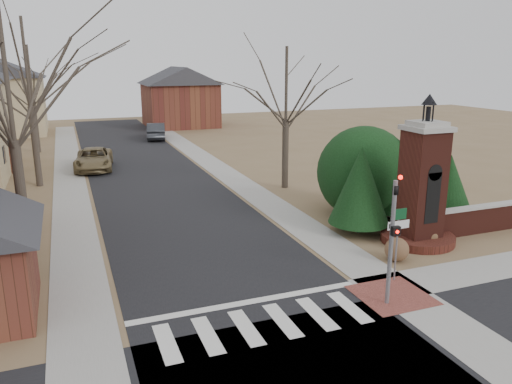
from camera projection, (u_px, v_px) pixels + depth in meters
name	position (u px, v px, depth m)	size (l,w,h in m)	color
ground	(275.00, 337.00, 14.53)	(120.00, 120.00, 0.00)	brown
main_street	(150.00, 177.00, 34.37)	(8.00, 70.00, 0.01)	black
crosswalk_zone	(264.00, 324.00, 15.25)	(8.00, 2.20, 0.02)	silver
stop_bar	(248.00, 302.00, 16.60)	(8.00, 0.35, 0.02)	silver
sidewalk_right_main	(222.00, 171.00, 36.17)	(2.00, 60.00, 0.02)	gray
sidewalk_left	(70.00, 183.00, 32.58)	(2.00, 60.00, 0.02)	gray
curb_apron	(392.00, 295.00, 17.08)	(2.40, 2.40, 0.02)	brown
traffic_signal_pole	(393.00, 230.00, 15.86)	(0.28, 0.41, 4.50)	slate
sign_post	(398.00, 230.00, 17.75)	(0.90, 0.07, 2.75)	slate
brick_gate_monument	(421.00, 195.00, 21.59)	(3.20, 3.20, 6.47)	#501F17
brick_garden_wall	(496.00, 216.00, 23.53)	(7.50, 0.50, 1.30)	#501F17
house_distant_right	(180.00, 95.00, 59.65)	(8.80, 8.80, 7.30)	brown
evergreen_near	(360.00, 185.00, 22.74)	(2.80, 2.80, 4.10)	#473D33
evergreen_mid	(404.00, 168.00, 24.89)	(3.40, 3.40, 4.70)	#473D33
evergreen_far	(449.00, 182.00, 24.86)	(2.40, 2.40, 3.30)	#473D33
evergreen_mass	(364.00, 169.00, 25.59)	(4.80, 4.80, 4.80)	black
bare_tree_0	(5.00, 63.00, 18.24)	(8.05, 8.05, 11.15)	#473D33
bare_tree_1	(25.00, 56.00, 29.89)	(8.40, 8.40, 11.64)	#473D33
bare_tree_2	(29.00, 69.00, 41.70)	(7.35, 7.35, 10.19)	#473D33
bare_tree_3	(286.00, 79.00, 29.83)	(7.00, 7.00, 9.70)	#473D33
pickup_truck	(94.00, 159.00, 36.54)	(2.56, 5.54, 1.54)	olive
distant_car	(156.00, 131.00, 50.43)	(1.75, 5.01, 1.65)	#32353A
dry_shrub_left	(397.00, 249.00, 19.93)	(0.97, 0.97, 0.97)	brown
dry_shrub_right	(429.00, 235.00, 21.79)	(0.80, 0.80, 0.80)	brown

